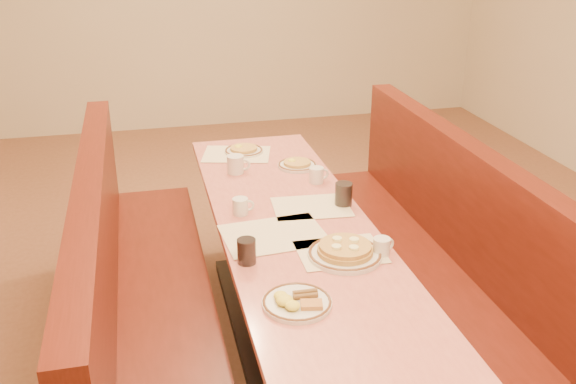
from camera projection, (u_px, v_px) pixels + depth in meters
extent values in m
plane|color=#9E6647|center=(294.00, 354.00, 3.28)|extent=(8.00, 8.00, 0.00)
cube|color=black|center=(294.00, 349.00, 3.27)|extent=(0.55, 1.88, 0.06)
cube|color=black|center=(294.00, 295.00, 3.14)|extent=(0.15, 1.75, 0.71)
cube|color=#DE7566|center=(294.00, 226.00, 2.99)|extent=(0.70, 2.50, 0.04)
cube|color=#4C3326|center=(158.00, 357.00, 3.09)|extent=(0.55, 2.50, 0.20)
cube|color=#59190F|center=(154.00, 310.00, 2.99)|extent=(0.55, 2.50, 0.16)
cube|color=#59190F|center=(96.00, 243.00, 2.79)|extent=(0.12, 2.50, 0.60)
cube|color=#4C3326|center=(418.00, 320.00, 3.38)|extent=(0.55, 2.50, 0.20)
cube|color=#59190F|center=(422.00, 275.00, 3.27)|extent=(0.55, 2.50, 0.16)
cube|color=#59190F|center=(469.00, 204.00, 3.17)|extent=(0.12, 2.50, 0.60)
cube|color=beige|center=(274.00, 235.00, 2.85)|extent=(0.47, 0.37, 0.00)
cube|color=beige|center=(340.00, 252.00, 2.71)|extent=(0.36, 0.27, 0.00)
cube|color=beige|center=(237.00, 154.00, 3.81)|extent=(0.45, 0.38, 0.00)
cube|color=beige|center=(311.00, 207.00, 3.13)|extent=(0.39, 0.31, 0.00)
cylinder|color=silver|center=(345.00, 255.00, 2.67)|extent=(0.31, 0.31, 0.02)
torus|color=brown|center=(345.00, 253.00, 2.67)|extent=(0.31, 0.31, 0.01)
cylinder|color=gold|center=(345.00, 250.00, 2.66)|extent=(0.23, 0.23, 0.02)
cylinder|color=gold|center=(345.00, 246.00, 2.66)|extent=(0.22, 0.22, 0.02)
cylinder|color=#FFF7A6|center=(354.00, 240.00, 2.68)|extent=(0.04, 0.04, 0.01)
cylinder|color=#FFF7A6|center=(337.00, 239.00, 2.69)|extent=(0.04, 0.04, 0.01)
cylinder|color=#FFF7A6|center=(336.00, 247.00, 2.62)|extent=(0.04, 0.04, 0.01)
cylinder|color=#FFF7A6|center=(354.00, 248.00, 2.61)|extent=(0.04, 0.04, 0.01)
cylinder|color=silver|center=(297.00, 303.00, 2.34)|extent=(0.26, 0.26, 0.02)
torus|color=brown|center=(297.00, 301.00, 2.34)|extent=(0.25, 0.25, 0.01)
ellipsoid|color=#FFF941|center=(285.00, 300.00, 2.31)|extent=(0.06, 0.06, 0.04)
ellipsoid|color=#FFF941|center=(293.00, 306.00, 2.29)|extent=(0.06, 0.06, 0.03)
ellipsoid|color=#FFF941|center=(280.00, 296.00, 2.35)|extent=(0.05, 0.05, 0.03)
cylinder|color=brown|center=(306.00, 296.00, 2.35)|extent=(0.09, 0.02, 0.02)
cylinder|color=brown|center=(305.00, 292.00, 2.38)|extent=(0.09, 0.02, 0.02)
cube|color=#E38F47|center=(312.00, 304.00, 2.30)|extent=(0.09, 0.07, 0.02)
cylinder|color=silver|center=(297.00, 166.00, 3.63)|extent=(0.22, 0.22, 0.02)
torus|color=brown|center=(297.00, 164.00, 3.63)|extent=(0.22, 0.22, 0.01)
cylinder|color=#C09043|center=(297.00, 163.00, 3.62)|extent=(0.15, 0.15, 0.02)
ellipsoid|color=#FFF941|center=(292.00, 161.00, 3.63)|extent=(0.05, 0.05, 0.02)
cylinder|color=silver|center=(244.00, 151.00, 3.85)|extent=(0.23, 0.23, 0.02)
torus|color=brown|center=(244.00, 150.00, 3.84)|extent=(0.23, 0.23, 0.01)
cylinder|color=#C09043|center=(244.00, 148.00, 3.84)|extent=(0.16, 0.16, 0.02)
ellipsoid|color=#FFF941|center=(238.00, 147.00, 3.85)|extent=(0.05, 0.05, 0.02)
cylinder|color=silver|center=(381.00, 247.00, 2.68)|extent=(0.07, 0.07, 0.08)
torus|color=silver|center=(389.00, 244.00, 2.70)|extent=(0.06, 0.03, 0.06)
cylinder|color=black|center=(382.00, 240.00, 2.66)|extent=(0.06, 0.06, 0.01)
cylinder|color=silver|center=(240.00, 206.00, 3.05)|extent=(0.07, 0.07, 0.08)
torus|color=silver|center=(249.00, 206.00, 3.05)|extent=(0.06, 0.01, 0.06)
cylinder|color=black|center=(240.00, 200.00, 3.03)|extent=(0.06, 0.06, 0.01)
cylinder|color=silver|center=(316.00, 175.00, 3.41)|extent=(0.08, 0.08, 0.08)
torus|color=silver|center=(324.00, 174.00, 3.42)|extent=(0.06, 0.02, 0.06)
cylinder|color=black|center=(316.00, 169.00, 3.39)|extent=(0.07, 0.07, 0.01)
cylinder|color=silver|center=(235.00, 164.00, 3.53)|extent=(0.09, 0.09, 0.10)
torus|color=silver|center=(244.00, 165.00, 3.53)|extent=(0.07, 0.04, 0.07)
cylinder|color=black|center=(235.00, 157.00, 3.51)|extent=(0.08, 0.08, 0.01)
cylinder|color=black|center=(247.00, 251.00, 2.61)|extent=(0.07, 0.07, 0.10)
cylinder|color=silver|center=(247.00, 251.00, 2.61)|extent=(0.08, 0.08, 0.11)
cylinder|color=black|center=(344.00, 195.00, 3.13)|extent=(0.08, 0.08, 0.11)
cylinder|color=silver|center=(344.00, 194.00, 3.13)|extent=(0.08, 0.08, 0.12)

